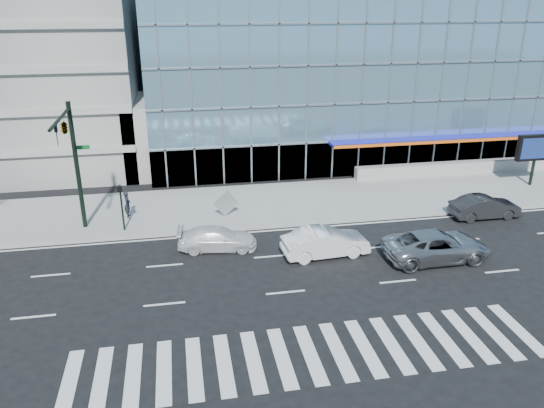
{
  "coord_description": "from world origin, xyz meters",
  "views": [
    {
      "loc": [
        -4.89,
        -26.64,
        13.97
      ],
      "look_at": [
        0.6,
        3.0,
        2.02
      ],
      "focal_mm": 35.0,
      "sensor_mm": 36.0,
      "label": 1
    }
  ],
  "objects_px": {
    "dark_sedan": "(485,207)",
    "tilted_panel": "(226,203)",
    "ped_signal_post": "(121,201)",
    "marquee_sign": "(537,149)",
    "white_suv": "(217,239)",
    "silver_suv": "(436,246)",
    "traffic_signal": "(68,141)",
    "white_sedan": "(325,242)",
    "pedestrian": "(127,204)"
  },
  "relations": [
    {
      "from": "marquee_sign",
      "to": "white_sedan",
      "type": "distance_m",
      "value": 20.84
    },
    {
      "from": "ped_signal_post",
      "to": "white_sedan",
      "type": "distance_m",
      "value": 12.82
    },
    {
      "from": "traffic_signal",
      "to": "white_sedan",
      "type": "bearing_deg",
      "value": -19.53
    },
    {
      "from": "ped_signal_post",
      "to": "white_suv",
      "type": "xyz_separation_m",
      "value": [
        5.57,
        -3.4,
        -1.47
      ]
    },
    {
      "from": "traffic_signal",
      "to": "silver_suv",
      "type": "bearing_deg",
      "value": -18.16
    },
    {
      "from": "silver_suv",
      "to": "dark_sedan",
      "type": "relative_size",
      "value": 1.3
    },
    {
      "from": "pedestrian",
      "to": "traffic_signal",
      "type": "bearing_deg",
      "value": 131.08
    },
    {
      "from": "marquee_sign",
      "to": "tilted_panel",
      "type": "relative_size",
      "value": 3.08
    },
    {
      "from": "silver_suv",
      "to": "white_suv",
      "type": "relative_size",
      "value": 1.3
    },
    {
      "from": "traffic_signal",
      "to": "silver_suv",
      "type": "distance_m",
      "value": 21.78
    },
    {
      "from": "silver_suv",
      "to": "white_sedan",
      "type": "bearing_deg",
      "value": 74.34
    },
    {
      "from": "traffic_signal",
      "to": "white_suv",
      "type": "height_order",
      "value": "traffic_signal"
    },
    {
      "from": "marquee_sign",
      "to": "white_sedan",
      "type": "bearing_deg",
      "value": -156.04
    },
    {
      "from": "marquee_sign",
      "to": "dark_sedan",
      "type": "bearing_deg",
      "value": -144.23
    },
    {
      "from": "silver_suv",
      "to": "dark_sedan",
      "type": "bearing_deg",
      "value": -50.89
    },
    {
      "from": "silver_suv",
      "to": "dark_sedan",
      "type": "distance_m",
      "value": 7.82
    },
    {
      "from": "silver_suv",
      "to": "white_sedan",
      "type": "xyz_separation_m",
      "value": [
        -6.0,
        1.59,
        -0.01
      ]
    },
    {
      "from": "marquee_sign",
      "to": "pedestrian",
      "type": "relative_size",
      "value": 2.21
    },
    {
      "from": "marquee_sign",
      "to": "pedestrian",
      "type": "height_order",
      "value": "marquee_sign"
    },
    {
      "from": "ped_signal_post",
      "to": "marquee_sign",
      "type": "relative_size",
      "value": 0.75
    },
    {
      "from": "ped_signal_post",
      "to": "tilted_panel",
      "type": "distance_m",
      "value": 6.76
    },
    {
      "from": "white_suv",
      "to": "dark_sedan",
      "type": "height_order",
      "value": "dark_sedan"
    },
    {
      "from": "traffic_signal",
      "to": "tilted_panel",
      "type": "xyz_separation_m",
      "value": [
        9.07,
        1.51,
        -5.11
      ]
    },
    {
      "from": "silver_suv",
      "to": "tilted_panel",
      "type": "height_order",
      "value": "tilted_panel"
    },
    {
      "from": "pedestrian",
      "to": "marquee_sign",
      "type": "bearing_deg",
      "value": -90.96
    },
    {
      "from": "traffic_signal",
      "to": "white_suv",
      "type": "distance_m",
      "value": 10.22
    },
    {
      "from": "marquee_sign",
      "to": "pedestrian",
      "type": "xyz_separation_m",
      "value": [
        -30.37,
        -0.91,
        -2.01
      ]
    },
    {
      "from": "traffic_signal",
      "to": "ped_signal_post",
      "type": "distance_m",
      "value": 4.75
    },
    {
      "from": "marquee_sign",
      "to": "white_suv",
      "type": "distance_m",
      "value": 25.86
    },
    {
      "from": "traffic_signal",
      "to": "ped_signal_post",
      "type": "relative_size",
      "value": 2.67
    },
    {
      "from": "ped_signal_post",
      "to": "marquee_sign",
      "type": "distance_m",
      "value": 30.67
    },
    {
      "from": "white_sedan",
      "to": "tilted_panel",
      "type": "relative_size",
      "value": 3.83
    },
    {
      "from": "white_suv",
      "to": "tilted_panel",
      "type": "distance_m",
      "value": 4.67
    },
    {
      "from": "ped_signal_post",
      "to": "silver_suv",
      "type": "height_order",
      "value": "ped_signal_post"
    },
    {
      "from": "pedestrian",
      "to": "tilted_panel",
      "type": "distance_m",
      "value": 6.52
    },
    {
      "from": "ped_signal_post",
      "to": "pedestrian",
      "type": "xyz_separation_m",
      "value": [
        0.13,
        2.14,
        -1.09
      ]
    },
    {
      "from": "dark_sedan",
      "to": "marquee_sign",
      "type": "bearing_deg",
      "value": -54.45
    },
    {
      "from": "ped_signal_post",
      "to": "white_sedan",
      "type": "height_order",
      "value": "ped_signal_post"
    },
    {
      "from": "marquee_sign",
      "to": "white_sedan",
      "type": "height_order",
      "value": "marquee_sign"
    },
    {
      "from": "white_suv",
      "to": "tilted_panel",
      "type": "bearing_deg",
      "value": -5.51
    },
    {
      "from": "white_sedan",
      "to": "tilted_panel",
      "type": "bearing_deg",
      "value": 33.18
    },
    {
      "from": "traffic_signal",
      "to": "marquee_sign",
      "type": "xyz_separation_m",
      "value": [
        33.0,
        3.42,
        -3.1
      ]
    },
    {
      "from": "marquee_sign",
      "to": "silver_suv",
      "type": "distance_m",
      "value": 16.5
    },
    {
      "from": "traffic_signal",
      "to": "pedestrian",
      "type": "bearing_deg",
      "value": 43.75
    },
    {
      "from": "dark_sedan",
      "to": "tilted_panel",
      "type": "distance_m",
      "value": 17.28
    },
    {
      "from": "white_suv",
      "to": "pedestrian",
      "type": "xyz_separation_m",
      "value": [
        -5.44,
        5.54,
        0.39
      ]
    },
    {
      "from": "traffic_signal",
      "to": "tilted_panel",
      "type": "bearing_deg",
      "value": 9.47
    },
    {
      "from": "silver_suv",
      "to": "ped_signal_post",
      "type": "bearing_deg",
      "value": 67.62
    },
    {
      "from": "dark_sedan",
      "to": "pedestrian",
      "type": "xyz_separation_m",
      "value": [
        -23.44,
        4.08,
        0.29
      ]
    },
    {
      "from": "white_suv",
      "to": "ped_signal_post",
      "type": "bearing_deg",
      "value": 65.51
    }
  ]
}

